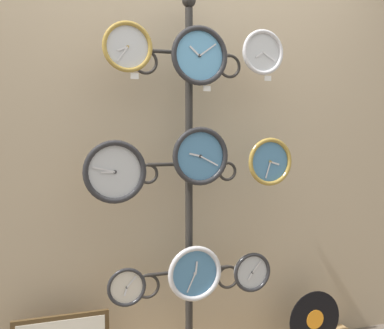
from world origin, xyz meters
TOP-DOWN VIEW (x-y plane):
  - shop_wall at (0.00, 0.57)m, footprint 4.40×0.04m
  - display_stand at (0.00, 0.41)m, footprint 0.60×0.39m
  - clock_top_left at (-0.34, 0.33)m, footprint 0.25×0.04m
  - clock_top_center at (0.03, 0.33)m, footprint 0.30×0.04m
  - clock_top_right at (0.38, 0.32)m, footprint 0.24×0.04m
  - clock_middle_left at (-0.41, 0.31)m, footprint 0.31×0.04m
  - clock_middle_center at (0.03, 0.31)m, footprint 0.30×0.04m
  - clock_middle_right at (0.43, 0.31)m, footprint 0.26×0.04m
  - clock_bottom_left at (-0.36, 0.33)m, footprint 0.20×0.04m
  - clock_bottom_center at (-0.01, 0.30)m, footprint 0.29×0.04m
  - clock_bottom_right at (0.34, 0.34)m, footprint 0.22×0.04m
  - vinyl_record at (0.74, 0.32)m, footprint 0.34×0.01m
  - price_tag_upper at (-0.31, 0.33)m, footprint 0.04×0.00m
  - price_tag_mid at (0.07, 0.33)m, footprint 0.04×0.00m
  - price_tag_lower at (0.42, 0.32)m, footprint 0.04×0.00m

SIDE VIEW (x-z plane):
  - vinyl_record at x=0.74m, z-range 0.06..0.40m
  - clock_bottom_left at x=-0.36m, z-range 0.45..0.64m
  - clock_bottom_right at x=0.34m, z-range 0.43..0.66m
  - clock_bottom_center at x=-0.01m, z-range 0.44..0.73m
  - display_stand at x=0.00m, z-range -0.30..1.74m
  - clock_middle_left at x=-0.41m, z-range 0.97..1.28m
  - clock_middle_right at x=0.43m, z-range 1.03..1.29m
  - clock_middle_center at x=0.03m, z-range 1.04..1.35m
  - shop_wall at x=0.00m, z-range 0.00..2.80m
  - price_tag_mid at x=0.07m, z-range 1.53..1.56m
  - price_tag_upper at x=-0.31m, z-range 1.58..1.61m
  - price_tag_lower at x=0.42m, z-range 1.60..1.62m
  - clock_top_center at x=0.03m, z-range 1.56..1.86m
  - clock_top_left at x=-0.34m, z-range 1.61..1.85m
  - clock_top_right at x=0.38m, z-range 1.62..1.86m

